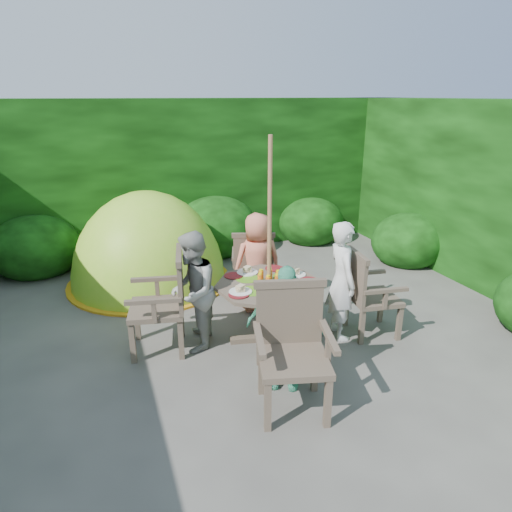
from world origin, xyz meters
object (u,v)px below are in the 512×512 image
object	(u,v)px
garden_chair_front	(292,346)
child_left	(193,292)
garden_chair_right	(367,292)
child_right	(342,281)
child_back	(258,263)
garden_chair_left	(165,301)
child_front	(284,327)
garden_chair_back	(253,264)
dome_tent	(151,281)
patio_table	(269,293)
parasol_pole	(269,245)

from	to	relation	value
garden_chair_front	child_left	world-z (taller)	child_left
garden_chair_right	child_right	xyz separation A→B (m)	(-0.29, 0.06, 0.15)
child_back	child_right	bearing A→B (deg)	126.04
garden_chair_left	child_front	distance (m)	1.35
garden_chair_back	child_back	bearing A→B (deg)	98.68
garden_chair_left	dome_tent	distance (m)	2.00
child_right	child_back	bearing A→B (deg)	42.33
patio_table	dome_tent	xyz separation A→B (m)	(-1.00, 2.14, -0.57)
child_left	patio_table	bearing A→B (deg)	98.14
child_front	dome_tent	bearing A→B (deg)	134.81
garden_chair_right	garden_chair_front	xyz separation A→B (m)	(-1.28, -0.84, 0.05)
garden_chair_right	dome_tent	bearing A→B (deg)	49.46
garden_chair_left	child_front	bearing A→B (deg)	53.74
patio_table	parasol_pole	size ratio (longest dim) A/B	0.62
garden_chair_right	child_back	distance (m)	1.36
garden_chair_left	child_right	world-z (taller)	child_right
parasol_pole	garden_chair_front	bearing A→B (deg)	-101.23
garden_chair_back	child_back	world-z (taller)	child_back
patio_table	garden_chair_left	bearing A→B (deg)	168.54
patio_table	parasol_pole	world-z (taller)	parasol_pole
garden_chair_front	child_right	world-z (taller)	child_right
parasol_pole	garden_chair_back	xyz separation A→B (m)	(0.21, 1.08, -0.61)
garden_chair_back	child_back	xyz separation A→B (m)	(-0.05, -0.30, 0.13)
parasol_pole	garden_chair_front	world-z (taller)	parasol_pole
patio_table	garden_chair_front	xyz separation A→B (m)	(-0.22, -1.07, -0.01)
child_right	child_front	size ratio (longest dim) A/B	1.12
garden_chair_right	child_right	distance (m)	0.33
garden_chair_left	garden_chair_back	size ratio (longest dim) A/B	1.13
child_right	child_back	world-z (taller)	child_right
garden_chair_left	dome_tent	world-z (taller)	dome_tent
child_back	dome_tent	world-z (taller)	dome_tent
garden_chair_right	garden_chair_back	distance (m)	1.56
parasol_pole	child_right	world-z (taller)	parasol_pole
child_left	child_back	xyz separation A→B (m)	(0.94, 0.62, -0.02)
child_back	child_front	bearing A→B (deg)	81.04
parasol_pole	dome_tent	xyz separation A→B (m)	(-0.99, 2.14, -1.10)
garden_chair_left	child_front	xyz separation A→B (m)	(0.91, -1.00, 0.04)
child_left	child_front	distance (m)	1.13
child_right	child_left	bearing A→B (deg)	87.33
child_left	child_back	distance (m)	1.13
garden_chair_left	child_left	world-z (taller)	child_left
child_front	garden_chair_left	bearing A→B (deg)	161.07
child_left	child_front	size ratio (longest dim) A/B	1.08
patio_table	garden_chair_front	size ratio (longest dim) A/B	1.31
parasol_pole	child_left	bearing A→B (deg)	168.49
garden_chair_right	child_right	world-z (taller)	child_right
parasol_pole	child_left	size ratio (longest dim) A/B	1.73
child_right	dome_tent	world-z (taller)	child_right
patio_table	child_left	xyz separation A→B (m)	(-0.79, 0.16, 0.06)
parasol_pole	child_right	distance (m)	0.91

